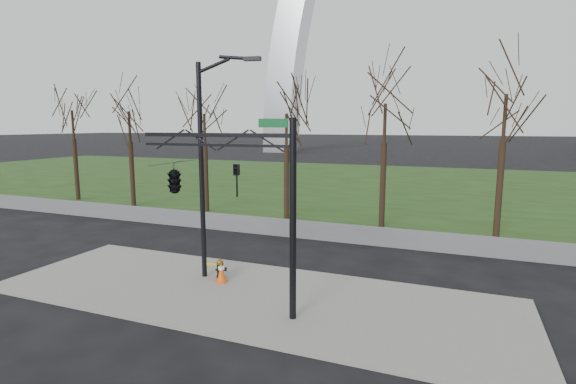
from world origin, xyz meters
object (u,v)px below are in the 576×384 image
at_px(traffic_cone, 221,272).
at_px(street_light, 207,156).
at_px(traffic_signal_mast, 195,179).
at_px(fire_hydrant, 220,268).

relative_size(traffic_cone, street_light, 0.09).
bearing_deg(traffic_cone, street_light, 153.19).
relative_size(traffic_cone, traffic_signal_mast, 0.13).
relative_size(street_light, traffic_signal_mast, 1.37).
relative_size(fire_hydrant, traffic_cone, 0.98).
relative_size(fire_hydrant, street_light, 0.09).
height_order(fire_hydrant, street_light, street_light).
height_order(fire_hydrant, traffic_cone, traffic_cone).
bearing_deg(traffic_signal_mast, traffic_cone, 97.22).
bearing_deg(street_light, fire_hydrant, 2.69).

